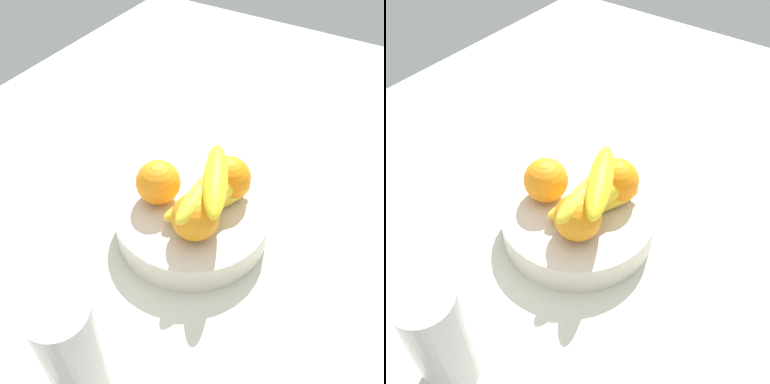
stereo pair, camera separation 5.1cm
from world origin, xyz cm
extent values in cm
cube|color=beige|center=(0.00, 0.00, -1.50)|extent=(180.00, 140.00, 3.00)
cylinder|color=beige|center=(1.16, -0.87, 2.90)|extent=(27.26, 27.26, 5.79)
sphere|color=orange|center=(2.05, -7.14, 9.72)|extent=(7.86, 7.86, 7.86)
sphere|color=orange|center=(5.73, 2.46, 9.72)|extent=(7.86, 7.86, 7.86)
sphere|color=orange|center=(-5.15, 2.80, 9.72)|extent=(7.86, 7.86, 7.86)
ellipsoid|color=yellow|center=(0.31, 1.73, 7.79)|extent=(16.60, 12.27, 4.00)
ellipsoid|color=yellow|center=(0.41, 2.60, 9.99)|extent=(17.44, 8.53, 4.00)
ellipsoid|color=yellow|center=(1.80, 2.01, 12.19)|extent=(17.01, 4.05, 4.00)
ellipsoid|color=yellow|center=(0.85, 3.28, 14.39)|extent=(17.01, 11.12, 4.00)
cylinder|color=#B5B2B5|center=(32.76, 0.51, 9.39)|extent=(7.68, 7.68, 18.78)
camera|label=1|loc=(47.00, 26.54, 62.44)|focal=41.64mm
camera|label=2|loc=(44.18, 30.78, 62.44)|focal=41.64mm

